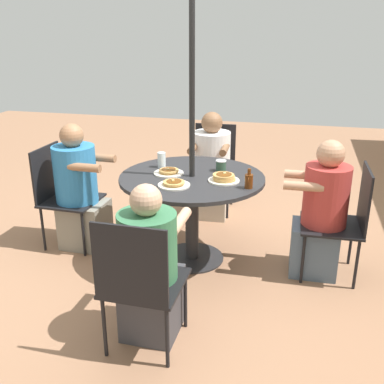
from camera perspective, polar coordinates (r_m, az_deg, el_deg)
ground_plane at (r=3.99m, az=0.00°, el=-8.40°), size 12.00×12.00×0.00m
patio_table at (r=3.73m, az=0.00°, el=0.07°), size 1.20×1.20×0.76m
umbrella_pole at (r=3.58m, az=0.00°, el=7.57°), size 0.05×0.05×2.25m
patio_chair_north at (r=4.91m, az=2.74°, el=3.74°), size 0.49×0.49×0.92m
diner_north at (r=4.74m, az=2.40°, el=2.81°), size 0.55×0.41×1.10m
patio_chair_east at (r=4.24m, az=-16.27°, el=0.15°), size 0.48×0.48×0.92m
diner_east at (r=4.15m, az=-14.07°, el=-0.10°), size 0.38×0.51×1.14m
patio_chair_south at (r=2.72m, az=-6.72°, el=-10.94°), size 0.48×0.48×0.92m
diner_south at (r=2.89m, az=-5.33°, el=-9.77°), size 0.55×0.37×1.05m
patio_chair_west at (r=3.72m, az=18.85°, el=-3.00°), size 0.48×0.48×0.92m
diner_west at (r=3.70m, az=16.01°, el=-2.85°), size 0.36×0.51×1.12m
pancake_plate_a at (r=3.56m, az=4.07°, el=1.76°), size 0.25×0.25×0.07m
pancake_plate_b at (r=3.74m, az=-2.98°, el=2.56°), size 0.25×0.25×0.05m
pancake_plate_c at (r=3.45m, az=-2.32°, el=1.03°), size 0.25×0.25×0.05m
syrup_bottle at (r=3.41m, az=7.23°, el=1.44°), size 0.08×0.06×0.15m
coffee_cup at (r=3.81m, az=3.70°, el=3.36°), size 0.09×0.09×0.09m
drinking_glass_a at (r=3.90m, az=-3.89°, el=4.09°), size 0.07×0.07×0.13m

